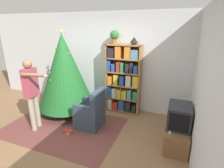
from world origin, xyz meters
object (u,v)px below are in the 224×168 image
at_px(television, 179,116).
at_px(standing_person, 32,90).
at_px(bookshelf, 123,80).
at_px(armchair, 91,114).
at_px(potted_plant, 114,36).
at_px(table_lamp, 134,40).
at_px(christmas_tree, 65,71).

bearing_deg(television, standing_person, -169.72).
relative_size(bookshelf, armchair, 1.97).
relative_size(bookshelf, standing_person, 1.14).
bearing_deg(standing_person, armchair, 104.19).
bearing_deg(potted_plant, bookshelf, -2.12).
height_order(armchair, table_lamp, table_lamp).
xyz_separation_m(christmas_tree, armchair, (0.94, -0.41, -0.83)).
bearing_deg(armchair, christmas_tree, -114.40).
bearing_deg(standing_person, christmas_tree, 157.63).
bearing_deg(armchair, television, 89.92).
xyz_separation_m(christmas_tree, standing_person, (-0.20, -0.92, -0.21)).
relative_size(bookshelf, christmas_tree, 0.84).
xyz_separation_m(television, potted_plant, (-1.69, 1.00, 1.37)).
bearing_deg(armchair, bookshelf, 156.07).
xyz_separation_m(standing_person, table_lamp, (1.82, 1.55, 0.97)).
height_order(standing_person, table_lamp, table_lamp).
distance_m(television, standing_person, 3.07).
relative_size(christmas_tree, table_lamp, 10.76).
bearing_deg(christmas_tree, bookshelf, 24.07).
bearing_deg(table_lamp, christmas_tree, -158.99).
height_order(television, christmas_tree, christmas_tree).
height_order(christmas_tree, potted_plant, christmas_tree).
relative_size(christmas_tree, standing_person, 1.35).
relative_size(bookshelf, table_lamp, 9.04).
height_order(bookshelf, christmas_tree, christmas_tree).
bearing_deg(potted_plant, television, -30.72).
bearing_deg(bookshelf, standing_person, -135.57).
height_order(bookshelf, standing_person, bookshelf).
bearing_deg(standing_person, television, 89.96).
distance_m(standing_person, potted_plant, 2.29).
distance_m(television, armchair, 1.89).
xyz_separation_m(bookshelf, television, (1.43, -0.99, -0.25)).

